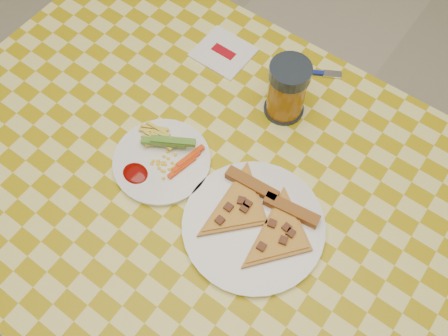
# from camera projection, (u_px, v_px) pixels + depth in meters

# --- Properties ---
(ground) EXTENTS (8.00, 8.00, 0.00)m
(ground) POSITION_uv_depth(u_px,v_px,m) (219.00, 288.00, 1.66)
(ground) COLOR beige
(ground) RESTS_ON ground
(table) EXTENTS (1.28, 0.88, 0.76)m
(table) POSITION_uv_depth(u_px,v_px,m) (217.00, 205.00, 1.06)
(table) COLOR silver
(table) RESTS_ON ground
(plate_left) EXTENTS (0.22, 0.22, 0.01)m
(plate_left) POSITION_uv_depth(u_px,v_px,m) (162.00, 162.00, 1.02)
(plate_left) COLOR white
(plate_left) RESTS_ON table
(plate_right) EXTENTS (0.35, 0.35, 0.01)m
(plate_right) POSITION_uv_depth(u_px,v_px,m) (253.00, 226.00, 0.95)
(plate_right) COLOR white
(plate_right) RESTS_ON table
(fries_veggies) EXTENTS (0.16, 0.15, 0.04)m
(fries_veggies) POSITION_uv_depth(u_px,v_px,m) (162.00, 151.00, 1.01)
(fries_veggies) COLOR #F0D64C
(fries_veggies) RESTS_ON plate_left
(pizza_slices) EXTENTS (0.25, 0.23, 0.02)m
(pizza_slices) POSITION_uv_depth(u_px,v_px,m) (260.00, 218.00, 0.94)
(pizza_slices) COLOR gold
(pizza_slices) RESTS_ON plate_right
(drink_glass) EXTENTS (0.09, 0.09, 0.14)m
(drink_glass) POSITION_uv_depth(u_px,v_px,m) (287.00, 90.00, 1.02)
(drink_glass) COLOR black
(drink_glass) RESTS_ON table
(napkin) EXTENTS (0.12, 0.12, 0.01)m
(napkin) POSITION_uv_depth(u_px,v_px,m) (224.00, 52.00, 1.16)
(napkin) COLOR white
(napkin) RESTS_ON table
(fork) EXTENTS (0.12, 0.08, 0.01)m
(fork) POSITION_uv_depth(u_px,v_px,m) (313.00, 72.00, 1.13)
(fork) COLOR navy
(fork) RESTS_ON table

